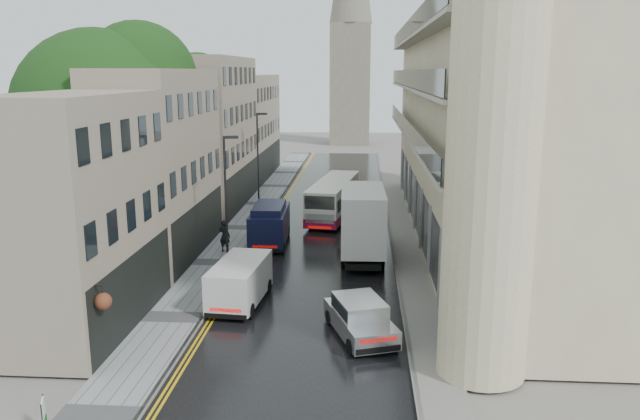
% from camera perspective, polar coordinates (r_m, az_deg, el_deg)
% --- Properties ---
extents(road, '(9.00, 85.00, 0.02)m').
position_cam_1_polar(road, '(44.02, 0.48, -1.87)').
color(road, black).
rests_on(road, ground).
extents(left_sidewalk, '(2.70, 85.00, 0.12)m').
position_cam_1_polar(left_sidewalk, '(44.73, -7.02, -1.66)').
color(left_sidewalk, gray).
rests_on(left_sidewalk, ground).
extents(right_sidewalk, '(1.80, 85.00, 0.12)m').
position_cam_1_polar(right_sidewalk, '(44.02, 7.52, -1.91)').
color(right_sidewalk, slate).
rests_on(right_sidewalk, ground).
extents(old_shop_row, '(4.50, 56.00, 12.00)m').
position_cam_1_polar(old_shop_row, '(46.89, -10.99, 6.24)').
color(old_shop_row, gray).
rests_on(old_shop_row, ground).
extents(modern_block, '(8.00, 40.00, 14.00)m').
position_cam_1_polar(modern_block, '(41.97, 14.65, 6.72)').
color(modern_block, beige).
rests_on(modern_block, ground).
extents(church_spire, '(6.40, 6.40, 40.00)m').
position_cam_1_polar(church_spire, '(97.50, 2.85, 17.85)').
color(church_spire, gray).
rests_on(church_spire, ground).
extents(tree_near, '(10.56, 10.56, 13.89)m').
position_cam_1_polar(tree_near, '(38.37, -19.30, 5.83)').
color(tree_near, black).
rests_on(tree_near, ground).
extents(tree_far, '(9.24, 9.24, 12.46)m').
position_cam_1_polar(tree_far, '(50.49, -13.17, 6.84)').
color(tree_far, black).
rests_on(tree_far, ground).
extents(cream_bus, '(3.80, 10.59, 2.83)m').
position_cam_1_polar(cream_bus, '(45.27, -0.79, 0.39)').
color(cream_bus, silver).
rests_on(cream_bus, road).
extents(white_lorry, '(2.65, 8.27, 4.31)m').
position_cam_1_polar(white_lorry, '(35.34, 2.13, -1.87)').
color(white_lorry, silver).
rests_on(white_lorry, road).
extents(silver_hatchback, '(3.29, 4.86, 1.67)m').
position_cam_1_polar(silver_hatchback, '(25.03, 2.88, -11.30)').
color(silver_hatchback, silver).
rests_on(silver_hatchback, road).
extents(white_van, '(2.47, 4.97, 2.18)m').
position_cam_1_polar(white_van, '(29.02, -10.07, -7.52)').
color(white_van, silver).
rests_on(white_van, road).
extents(navy_van, '(2.37, 5.52, 2.78)m').
position_cam_1_polar(navy_van, '(38.63, -6.42, -1.86)').
color(navy_van, black).
rests_on(navy_van, road).
extents(pedestrian, '(0.85, 0.70, 2.00)m').
position_cam_1_polar(pedestrian, '(38.68, -8.71, -2.35)').
color(pedestrian, black).
rests_on(pedestrian, left_sidewalk).
extents(lamp_post_near, '(0.85, 0.37, 7.41)m').
position_cam_1_polar(lamp_post_near, '(35.00, -8.59, 0.62)').
color(lamp_post_near, black).
rests_on(lamp_post_near, left_sidewalk).
extents(lamp_post_far, '(0.88, 0.40, 7.64)m').
position_cam_1_polar(lamp_post_far, '(50.18, -5.69, 4.43)').
color(lamp_post_far, black).
rests_on(lamp_post_far, left_sidewalk).
extents(estate_sign, '(0.32, 0.63, 1.08)m').
position_cam_1_polar(estate_sign, '(21.75, -23.96, -16.91)').
color(estate_sign, silver).
rests_on(estate_sign, left_sidewalk).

